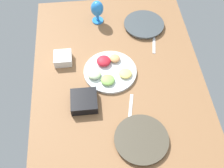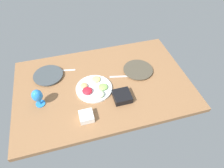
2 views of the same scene
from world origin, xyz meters
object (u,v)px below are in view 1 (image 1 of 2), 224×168
hurricane_glass_blue (97,9)px  square_bowl_white (63,58)px  dinner_plate_left (144,25)px  fruit_platter (109,71)px  square_bowl_black (84,101)px  dinner_plate_right (141,139)px

hurricane_glass_blue → square_bowl_white: hurricane_glass_blue is taller
dinner_plate_left → fruit_platter: bearing=-35.9°
dinner_plate_left → hurricane_glass_blue: (-8.36, -31.76, 9.11)cm
fruit_platter → hurricane_glass_blue: hurricane_glass_blue is taller
hurricane_glass_blue → square_bowl_black: bearing=-10.4°
fruit_platter → square_bowl_black: bearing=-37.5°
dinner_plate_right → square_bowl_black: bearing=-131.6°
dinner_plate_left → hurricane_glass_blue: bearing=-104.7°
dinner_plate_left → hurricane_glass_blue: size_ratio=1.65×
dinner_plate_left → square_bowl_white: (26.60, -56.16, 1.71)cm
square_bowl_black → square_bowl_white: size_ratio=1.36×
dinner_plate_left → fruit_platter: fruit_platter is taller
dinner_plate_right → fruit_platter: (-46.82, -12.63, 0.63)cm
dinner_plate_left → dinner_plate_right: dinner_plate_left is taller
hurricane_glass_blue → square_bowl_black: 69.76cm
fruit_platter → dinner_plate_right: bearing=15.1°
dinner_plate_left → dinner_plate_right: 86.87cm
dinner_plate_right → fruit_platter: fruit_platter is taller
dinner_plate_right → fruit_platter: 48.50cm
dinner_plate_left → dinner_plate_right: bearing=-10.2°
dinner_plate_right → fruit_platter: size_ratio=0.89×
square_bowl_black → dinner_plate_right: bearing=48.4°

